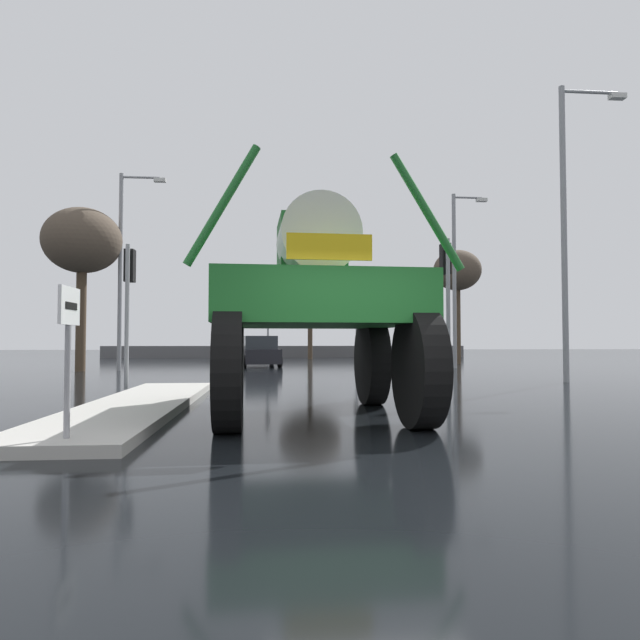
{
  "coord_description": "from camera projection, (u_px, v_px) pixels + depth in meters",
  "views": [
    {
      "loc": [
        -1.16,
        -5.84,
        1.26
      ],
      "look_at": [
        -0.22,
        5.04,
        1.68
      ],
      "focal_mm": 31.33,
      "sensor_mm": 36.0,
      "label": 1
    }
  ],
  "objects": [
    {
      "name": "ground_plane",
      "position": [
        299.0,
        371.0,
        23.78
      ],
      "size": [
        120.0,
        120.0,
        0.0
      ],
      "primitive_type": "plane",
      "color": "black"
    },
    {
      "name": "median_island",
      "position": [
        139.0,
        405.0,
        10.34
      ],
      "size": [
        1.71,
        8.93,
        0.15
      ],
      "primitive_type": "cube",
      "color": "#B2AFA8",
      "rests_on": "ground"
    },
    {
      "name": "lane_arrow_sign",
      "position": [
        69.0,
        334.0,
        6.44
      ],
      "size": [
        0.07,
        0.6,
        1.74
      ],
      "color": "#99999E",
      "rests_on": "median_island"
    },
    {
      "name": "oversize_sprayer",
      "position": [
        313.0,
        306.0,
        9.45
      ],
      "size": [
        3.98,
        4.98,
        3.99
      ],
      "rotation": [
        0.0,
        0.0,
        1.61
      ],
      "color": "black",
      "rests_on": "ground"
    },
    {
      "name": "sedan_ahead",
      "position": [
        259.0,
        352.0,
        27.85
      ],
      "size": [
        2.34,
        4.3,
        1.52
      ],
      "rotation": [
        0.0,
        0.0,
        1.72
      ],
      "color": "black",
      "rests_on": "ground"
    },
    {
      "name": "traffic_signal_near_left",
      "position": [
        129.0,
        284.0,
        14.28
      ],
      "size": [
        0.24,
        0.54,
        3.72
      ],
      "color": "gray",
      "rests_on": "ground"
    },
    {
      "name": "traffic_signal_near_right",
      "position": [
        446.0,
        280.0,
        15.0
      ],
      "size": [
        0.24,
        0.54,
        4.0
      ],
      "color": "gray",
      "rests_on": "ground"
    },
    {
      "name": "traffic_signal_far_left",
      "position": [
        268.0,
        314.0,
        32.03
      ],
      "size": [
        0.24,
        0.55,
        3.84
      ],
      "color": "gray",
      "rests_on": "ground"
    },
    {
      "name": "traffic_signal_far_right",
      "position": [
        356.0,
        321.0,
        32.46
      ],
      "size": [
        0.24,
        0.55,
        3.34
      ],
      "color": "gray",
      "rests_on": "ground"
    },
    {
      "name": "streetlight_near_right",
      "position": [
        568.0,
        217.0,
        17.32
      ],
      "size": [
        2.18,
        0.24,
        9.24
      ],
      "color": "gray",
      "rests_on": "ground"
    },
    {
      "name": "streetlight_far_left",
      "position": [
        124.0,
        261.0,
        23.99
      ],
      "size": [
        1.97,
        0.24,
        8.51
      ],
      "color": "gray",
      "rests_on": "ground"
    },
    {
      "name": "streetlight_far_right",
      "position": [
        457.0,
        272.0,
        26.16
      ],
      "size": [
        1.7,
        0.24,
        8.2
      ],
      "color": "gray",
      "rests_on": "ground"
    },
    {
      "name": "bare_tree_left",
      "position": [
        82.0,
        242.0,
        23.6
      ],
      "size": [
        3.25,
        3.25,
        6.91
      ],
      "color": "#473828",
      "rests_on": "ground"
    },
    {
      "name": "bare_tree_right",
      "position": [
        457.0,
        272.0,
        31.09
      ],
      "size": [
        2.65,
        2.65,
        6.34
      ],
      "color": "#473828",
      "rests_on": "ground"
    },
    {
      "name": "bare_tree_far_center",
      "position": [
        310.0,
        280.0,
        39.18
      ],
      "size": [
        4.38,
        4.38,
        7.45
      ],
      "color": "#473828",
      "rests_on": "ground"
    },
    {
      "name": "roadside_barrier",
      "position": [
        287.0,
        352.0,
        42.78
      ],
      "size": [
        27.79,
        0.24,
        0.9
      ],
      "primitive_type": "cube",
      "color": "#59595B",
      "rests_on": "ground"
    }
  ]
}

